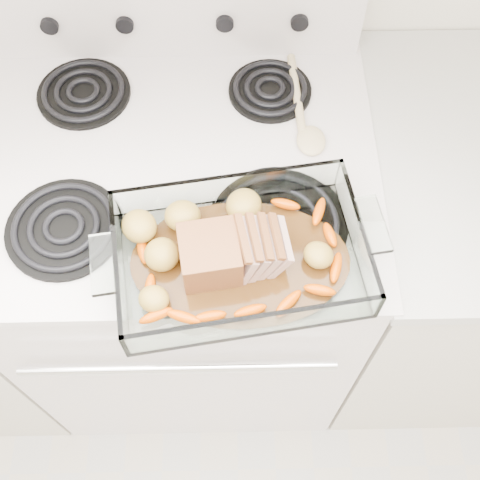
{
  "coord_description": "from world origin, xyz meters",
  "views": [
    {
      "loc": [
        0.11,
        0.95,
        1.86
      ],
      "look_at": [
        0.12,
        1.44,
        0.99
      ],
      "focal_mm": 45.0,
      "sensor_mm": 36.0,
      "label": 1
    }
  ],
  "objects_px": {
    "counter_right": "(447,262)",
    "baking_dish": "(240,258)",
    "electric_range": "(191,263)",
    "pork_roast": "(225,252)"
  },
  "relations": [
    {
      "from": "counter_right",
      "to": "pork_roast",
      "type": "bearing_deg",
      "value": -157.23
    },
    {
      "from": "counter_right",
      "to": "pork_roast",
      "type": "distance_m",
      "value": 0.81
    },
    {
      "from": "baking_dish",
      "to": "counter_right",
      "type": "bearing_deg",
      "value": 15.33
    },
    {
      "from": "electric_range",
      "to": "counter_right",
      "type": "bearing_deg",
      "value": -0.1
    },
    {
      "from": "pork_roast",
      "to": "electric_range",
      "type": "bearing_deg",
      "value": 88.66
    },
    {
      "from": "electric_range",
      "to": "baking_dish",
      "type": "bearing_deg",
      "value": -63.21
    },
    {
      "from": "baking_dish",
      "to": "pork_roast",
      "type": "bearing_deg",
      "value": 171.6
    },
    {
      "from": "counter_right",
      "to": "baking_dish",
      "type": "relative_size",
      "value": 2.28
    },
    {
      "from": "pork_roast",
      "to": "baking_dish",
      "type": "bearing_deg",
      "value": -23.03
    },
    {
      "from": "electric_range",
      "to": "counter_right",
      "type": "height_order",
      "value": "electric_range"
    }
  ]
}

